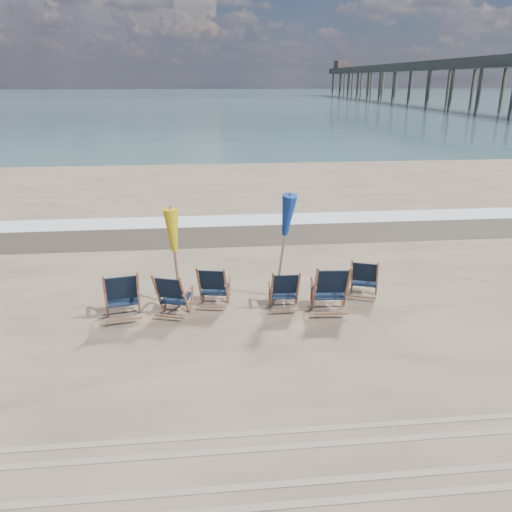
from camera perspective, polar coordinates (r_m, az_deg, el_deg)
The scene contains 13 objects.
ocean at distance 135.62m, azimuth -5.73°, elevation 17.60°, with size 400.00×400.00×0.00m, color #3E6367.
surf_foam at distance 16.47m, azimuth -2.18°, elevation 4.12°, with size 200.00×1.40×0.01m, color silver.
wet_sand_strip at distance 15.03m, azimuth -1.80°, elevation 2.61°, with size 200.00×2.60×0.00m, color #42362A.
tire_tracks at distance 6.53m, azimuth 4.88°, elevation -22.57°, with size 80.00×1.30×0.01m, color gray, non-canonical shape.
beach_chair_0 at distance 9.72m, azimuth -13.29°, elevation -4.30°, with size 0.68×0.77×1.07m, color black, non-canonical shape.
beach_chair_1 at distance 9.59m, azimuth -8.21°, elevation -4.66°, with size 0.61×0.69×0.96m, color black, non-canonical shape.
beach_chair_2 at distance 9.93m, azimuth -3.46°, elevation -3.61°, with size 0.61×0.69×0.96m, color black, non-canonical shape.
beach_chair_3 at distance 9.85m, azimuth 4.81°, elevation -3.95°, with size 0.59×0.66×0.92m, color black, non-canonical shape.
beach_chair_4 at distance 9.79m, azimuth 10.36°, elevation -3.82°, with size 0.70×0.79×1.10m, color black, non-canonical shape.
beach_chair_5 at distance 10.63m, azimuth 13.65°, elevation -2.67°, with size 0.59×0.66×0.92m, color black, non-canonical shape.
umbrella_yellow at distance 9.89m, azimuth -9.30°, elevation 2.27°, with size 0.30×0.30×2.00m.
umbrella_blue at distance 9.94m, azimuth 3.09°, elevation 4.39°, with size 0.30×0.30×2.32m.
fishing_pier at distance 90.39m, azimuth 20.80°, elevation 18.53°, with size 4.40×140.00×9.30m, color brown, non-canonical shape.
Camera 1 is at (-1.00, -7.55, 4.38)m, focal length 35.00 mm.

